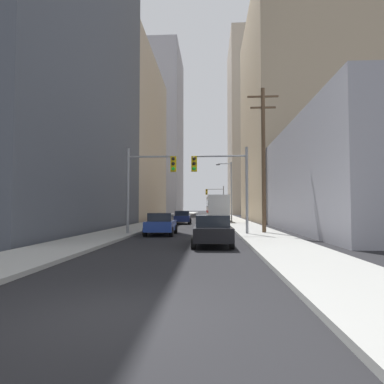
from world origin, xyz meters
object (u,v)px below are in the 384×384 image
(traffic_signal_near_left, at_px, (149,177))
(traffic_signal_far_right, at_px, (216,196))
(city_bus, at_px, (217,207))
(sedan_navy, at_px, (182,217))
(traffic_signal_near_right, at_px, (222,176))
(sedan_blue, at_px, (161,224))
(sedan_black, at_px, (212,230))

(traffic_signal_near_left, relative_size, traffic_signal_far_right, 1.00)
(city_bus, distance_m, sedan_navy, 7.22)
(city_bus, relative_size, traffic_signal_near_right, 1.93)
(sedan_blue, xyz_separation_m, traffic_signal_near_right, (4.22, -0.23, 3.27))
(sedan_blue, bearing_deg, sedan_black, -61.33)
(sedan_black, distance_m, sedan_navy, 22.40)
(sedan_black, height_order, sedan_blue, same)
(city_bus, distance_m, traffic_signal_near_left, 22.48)
(sedan_black, relative_size, traffic_signal_near_right, 0.71)
(city_bus, relative_size, traffic_signal_far_right, 1.93)
(sedan_black, relative_size, traffic_signal_near_left, 0.71)
(traffic_signal_far_right, bearing_deg, sedan_blue, -96.14)
(sedan_black, bearing_deg, traffic_signal_near_right, 83.33)
(traffic_signal_near_left, height_order, traffic_signal_far_right, same)
(city_bus, height_order, sedan_blue, city_bus)
(sedan_navy, distance_m, traffic_signal_near_left, 16.33)
(sedan_black, relative_size, sedan_navy, 0.99)
(sedan_blue, relative_size, traffic_signal_near_right, 0.71)
(sedan_blue, distance_m, traffic_signal_far_right, 41.10)
(sedan_navy, height_order, traffic_signal_far_right, traffic_signal_far_right)
(city_bus, distance_m, traffic_signal_near_right, 21.91)
(sedan_navy, relative_size, traffic_signal_near_left, 0.71)
(city_bus, bearing_deg, sedan_blue, -101.04)
(traffic_signal_far_right, bearing_deg, city_bus, -90.52)
(sedan_black, distance_m, sedan_blue, 7.30)
(sedan_blue, relative_size, traffic_signal_far_right, 0.71)
(sedan_navy, relative_size, traffic_signal_far_right, 0.71)
(city_bus, xyz_separation_m, sedan_black, (-0.71, -27.98, -1.16))
(sedan_black, distance_m, traffic_signal_near_left, 8.21)
(city_bus, xyz_separation_m, sedan_blue, (-4.21, -21.58, -1.16))
(traffic_signal_near_right, bearing_deg, sedan_black, -96.67)
(sedan_navy, distance_m, traffic_signal_near_right, 16.82)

